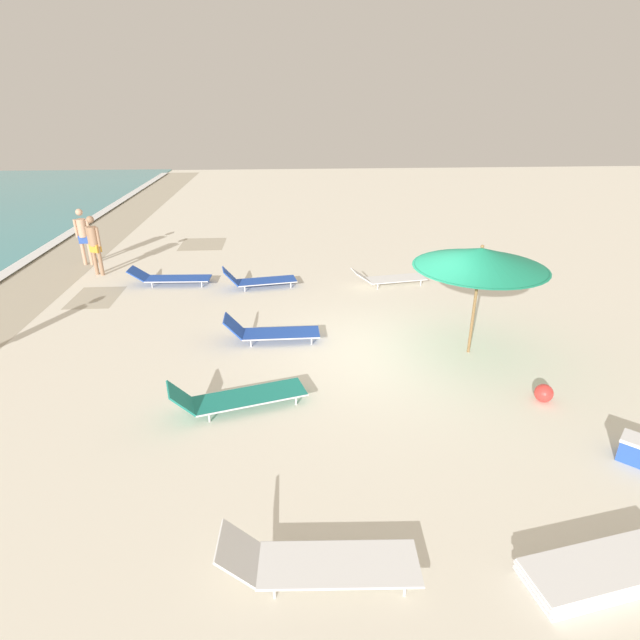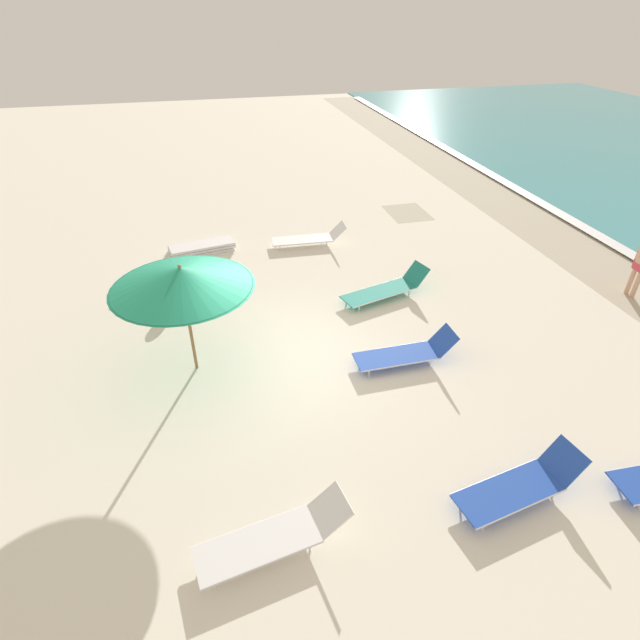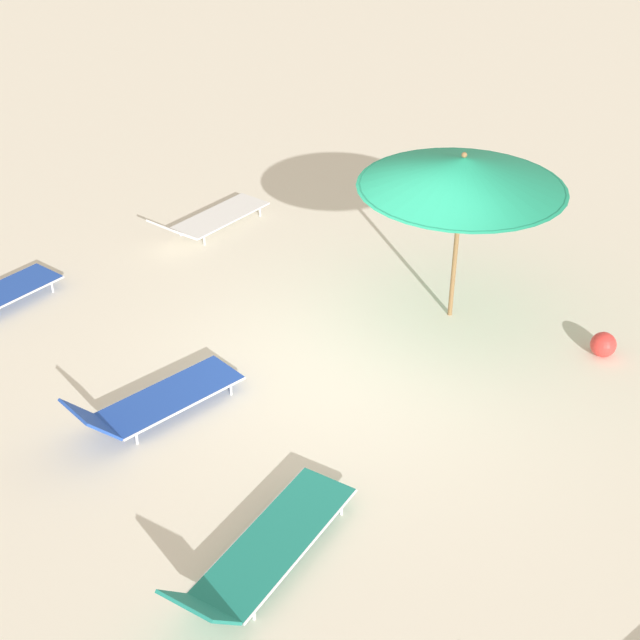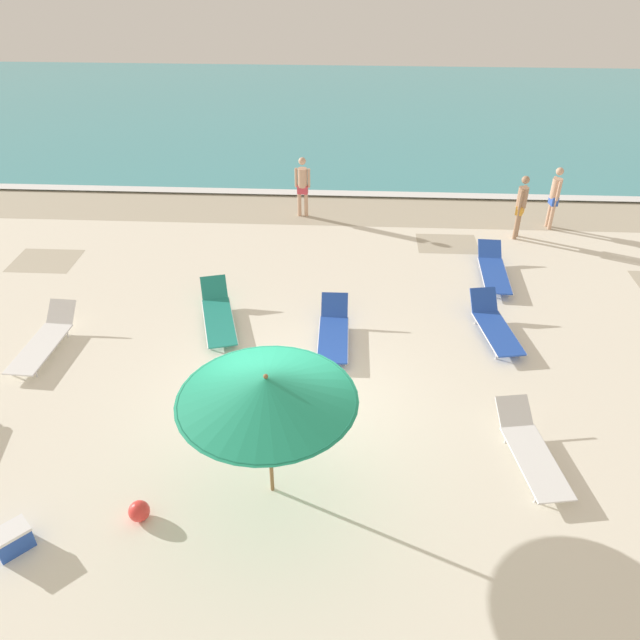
% 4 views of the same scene
% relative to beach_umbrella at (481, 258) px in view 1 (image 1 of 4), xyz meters
% --- Properties ---
extents(ground_plane, '(60.00, 60.00, 0.16)m').
position_rel_beach_umbrella_xyz_m(ground_plane, '(0.07, 1.59, -2.10)').
color(ground_plane, silver).
extents(beach_umbrella, '(2.58, 2.58, 2.29)m').
position_rel_beach_umbrella_xyz_m(beach_umbrella, '(0.00, 0.00, 0.00)').
color(beach_umbrella, olive).
rests_on(beach_umbrella, ground_plane).
extents(lounger_stack, '(0.94, 1.97, 0.24)m').
position_rel_beach_umbrella_xyz_m(lounger_stack, '(-5.36, 0.36, -1.90)').
color(lounger_stack, white).
rests_on(lounger_stack, ground_plane).
extents(sun_lounger_under_umbrella, '(0.71, 2.26, 0.49)m').
position_rel_beach_umbrella_xyz_m(sun_lounger_under_umbrella, '(4.63, 7.01, -1.82)').
color(sun_lounger_under_umbrella, blue).
rests_on(sun_lounger_under_umbrella, ground_plane).
extents(sun_lounger_beside_umbrella, '(0.94, 2.17, 0.50)m').
position_rel_beach_umbrella_xyz_m(sun_lounger_beside_umbrella, '(4.15, 0.87, -1.81)').
color(sun_lounger_beside_umbrella, white).
rests_on(sun_lounger_beside_umbrella, ground_plane).
extents(sun_lounger_near_water_left, '(0.72, 2.19, 0.56)m').
position_rel_beach_umbrella_xyz_m(sun_lounger_near_water_left, '(-5.10, 3.47, -1.81)').
color(sun_lounger_near_water_left, white).
rests_on(sun_lounger_near_water_left, ground_plane).
extents(sun_lounger_near_water_right, '(0.93, 2.07, 0.61)m').
position_rel_beach_umbrella_xyz_m(sun_lounger_near_water_right, '(4.21, 4.51, -1.80)').
color(sun_lounger_near_water_right, blue).
rests_on(sun_lounger_near_water_right, ground_plane).
extents(sun_lounger_mid_beach_solo, '(1.20, 2.34, 0.60)m').
position_rel_beach_umbrella_xyz_m(sun_lounger_mid_beach_solo, '(-1.73, 4.62, -1.81)').
color(sun_lounger_mid_beach_solo, '#1E8475').
rests_on(sun_lounger_mid_beach_solo, ground_plane).
extents(sun_lounger_mid_beach_pair_a, '(0.65, 2.03, 0.60)m').
position_rel_beach_umbrella_xyz_m(sun_lounger_mid_beach_pair_a, '(0.81, 4.10, -1.80)').
color(sun_lounger_mid_beach_pair_a, blue).
rests_on(sun_lounger_mid_beach_pair_a, ground_plane).
extents(beachgoer_wading_adult, '(0.27, 0.45, 1.76)m').
position_rel_beach_umbrella_xyz_m(beachgoer_wading_adult, '(6.71, 9.99, -1.02)').
color(beachgoer_wading_adult, tan).
rests_on(beachgoer_wading_adult, ground_plane).
extents(beachgoer_shoreline_child, '(0.29, 0.41, 1.76)m').
position_rel_beach_umbrella_xyz_m(beachgoer_shoreline_child, '(5.65, 9.30, -1.02)').
color(beachgoer_shoreline_child, '#A37A5B').
rests_on(beachgoer_shoreline_child, ground_plane).
extents(beach_ball, '(0.32, 0.32, 0.32)m').
position_rel_beach_umbrella_xyz_m(beach_ball, '(-1.90, -0.66, -1.86)').
color(beach_ball, red).
rests_on(beach_ball, ground_plane).
extents(cooler_box, '(0.60, 0.61, 0.37)m').
position_rel_beach_umbrella_xyz_m(cooler_box, '(-3.52, -1.26, -1.84)').
color(cooler_box, blue).
rests_on(cooler_box, ground_plane).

